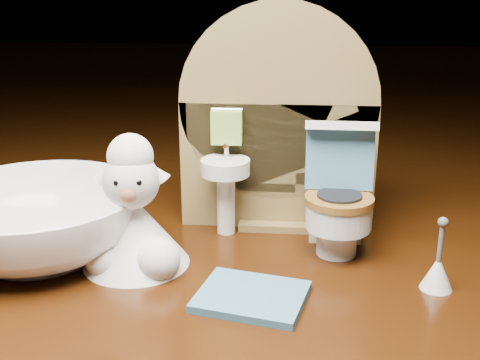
# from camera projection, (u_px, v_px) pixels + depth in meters

# --- Properties ---
(backdrop_panel) EXTENTS (0.13, 0.05, 0.15)m
(backdrop_panel) POSITION_uv_depth(u_px,v_px,m) (277.00, 132.00, 0.40)
(backdrop_panel) COLOR olive
(backdrop_panel) RESTS_ON ground
(toy_toilet) EXTENTS (0.04, 0.05, 0.08)m
(toy_toilet) POSITION_uv_depth(u_px,v_px,m) (338.00, 204.00, 0.37)
(toy_toilet) COLOR white
(toy_toilet) RESTS_ON ground
(bath_mat) EXTENTS (0.06, 0.06, 0.00)m
(bath_mat) POSITION_uv_depth(u_px,v_px,m) (251.00, 297.00, 0.32)
(bath_mat) COLOR teal
(bath_mat) RESTS_ON ground
(toilet_brush) EXTENTS (0.02, 0.02, 0.04)m
(toilet_brush) POSITION_uv_depth(u_px,v_px,m) (438.00, 270.00, 0.33)
(toilet_brush) COLOR white
(toilet_brush) RESTS_ON ground
(plush_lamb) EXTENTS (0.06, 0.06, 0.08)m
(plush_lamb) POSITION_uv_depth(u_px,v_px,m) (134.00, 221.00, 0.35)
(plush_lamb) COLOR white
(plush_lamb) RESTS_ON ground
(ceramic_bowl) EXTENTS (0.17, 0.17, 0.04)m
(ceramic_bowl) POSITION_uv_depth(u_px,v_px,m) (38.00, 222.00, 0.37)
(ceramic_bowl) COLOR white
(ceramic_bowl) RESTS_ON ground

